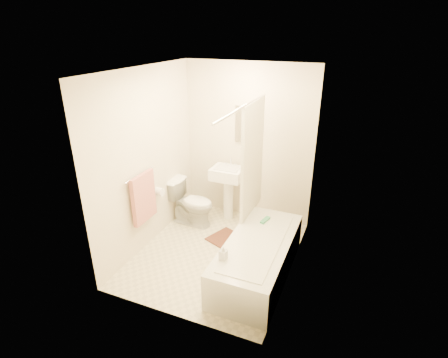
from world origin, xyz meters
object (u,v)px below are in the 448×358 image
at_px(toilet, 192,203).
at_px(soap_bottle, 223,253).
at_px(bathtub, 258,258).
at_px(sink, 228,191).
at_px(bath_mat, 230,241).

relative_size(toilet, soap_bottle, 4.12).
bearing_deg(bathtub, soap_bottle, -118.19).
distance_m(toilet, sink, 0.59).
height_order(toilet, bath_mat, toilet).
bearing_deg(soap_bottle, bath_mat, 107.37).
height_order(bathtub, soap_bottle, soap_bottle).
xyz_separation_m(toilet, sink, (0.46, 0.35, 0.12)).
xyz_separation_m(sink, bath_mat, (0.29, -0.62, -0.46)).
xyz_separation_m(sink, soap_bottle, (0.60, -1.63, 0.08)).
bearing_deg(bathtub, sink, 126.79).
bearing_deg(sink, bathtub, -53.10).
bearing_deg(soap_bottle, sink, 110.26).
distance_m(sink, bath_mat, 0.83).
bearing_deg(bath_mat, sink, 114.70).
bearing_deg(sink, bath_mat, -65.19).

